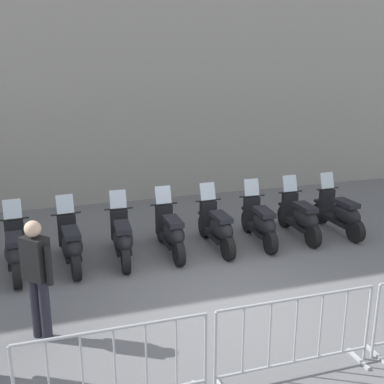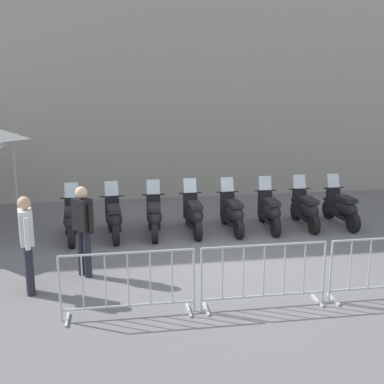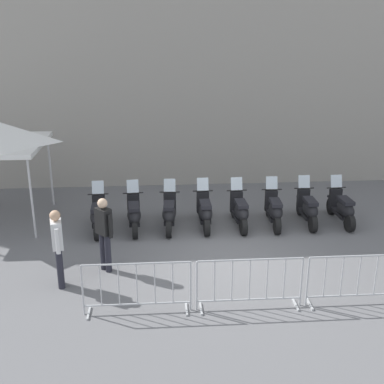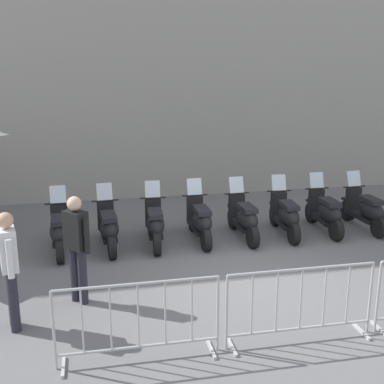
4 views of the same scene
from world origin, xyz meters
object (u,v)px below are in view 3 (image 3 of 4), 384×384
at_px(motorcycle_0, 98,216).
at_px(officer_near_row_end, 104,230).
at_px(motorcycle_4, 240,211).
at_px(motorcycle_5, 274,210).
at_px(barrier_segment_1, 249,284).
at_px(officer_mid_plaza, 58,244).
at_px(motorcycle_3, 205,212).
at_px(barrier_segment_2, 358,280).
at_px(motorcycle_2, 169,213).
at_px(motorcycle_6, 308,209).
at_px(barrier_segment_0, 137,288).
at_px(motorcycle_7, 342,208).
at_px(motorcycle_1, 134,214).

relative_size(motorcycle_0, officer_near_row_end, 1.00).
relative_size(motorcycle_4, motorcycle_5, 1.00).
distance_m(barrier_segment_1, officer_mid_plaza, 4.02).
relative_size(motorcycle_3, barrier_segment_1, 0.82).
bearing_deg(barrier_segment_2, officer_near_row_end, 161.13).
height_order(motorcycle_2, officer_near_row_end, officer_near_row_end).
bearing_deg(officer_near_row_end, motorcycle_6, 23.32).
relative_size(motorcycle_0, barrier_segment_0, 0.82).
bearing_deg(motorcycle_0, motorcycle_7, 0.59).
bearing_deg(barrier_segment_0, barrier_segment_1, 0.19).
bearing_deg(barrier_segment_0, motorcycle_3, 67.25).
distance_m(motorcycle_3, motorcycle_6, 2.86).
relative_size(motorcycle_6, officer_near_row_end, 1.00).
relative_size(motorcycle_1, barrier_segment_1, 0.82).
xyz_separation_m(motorcycle_1, barrier_segment_2, (4.57, -3.97, 0.07)).
relative_size(motorcycle_4, officer_near_row_end, 1.00).
relative_size(barrier_segment_0, barrier_segment_1, 1.00).
bearing_deg(barrier_segment_1, motorcycle_3, 96.93).
relative_size(barrier_segment_2, officer_mid_plaza, 1.21).
height_order(motorcycle_0, motorcycle_7, same).
bearing_deg(motorcycle_7, motorcycle_5, -179.37).
xyz_separation_m(motorcycle_6, barrier_segment_1, (-2.37, -4.04, 0.07)).
relative_size(motorcycle_1, barrier_segment_2, 0.82).
xyz_separation_m(motorcycle_1, motorcycle_4, (2.86, 0.01, 0.00)).
height_order(motorcycle_3, motorcycle_4, same).
xyz_separation_m(motorcycle_2, motorcycle_6, (3.81, 0.05, 0.00)).
distance_m(motorcycle_1, motorcycle_4, 2.86).
bearing_deg(motorcycle_0, motorcycle_4, 0.53).
relative_size(motorcycle_1, barrier_segment_0, 0.82).
bearing_deg(motorcycle_7, motorcycle_2, -179.63).
bearing_deg(motorcycle_2, officer_mid_plaza, -129.65).
xyz_separation_m(motorcycle_5, barrier_segment_0, (-3.59, -4.01, 0.07)).
bearing_deg(barrier_segment_0, motorcycle_2, 79.66).
xyz_separation_m(motorcycle_7, barrier_segment_1, (-3.32, -4.02, 0.07)).
height_order(motorcycle_6, officer_near_row_end, officer_near_row_end).
bearing_deg(officer_mid_plaza, barrier_segment_2, -10.44).
bearing_deg(officer_mid_plaza, motorcycle_1, 63.26).
relative_size(motorcycle_7, officer_mid_plaza, 1.00).
distance_m(motorcycle_6, officer_near_row_end, 5.80).
xyz_separation_m(motorcycle_3, motorcycle_4, (0.95, -0.03, 0.00)).
xyz_separation_m(barrier_segment_0, officer_mid_plaza, (-1.66, 1.12, 0.46)).
height_order(motorcycle_5, officer_near_row_end, officer_near_row_end).
bearing_deg(motorcycle_2, motorcycle_5, 0.20).
height_order(barrier_segment_1, officer_mid_plaza, officer_mid_plaza).
bearing_deg(officer_near_row_end, motorcycle_4, 33.25).
bearing_deg(motorcycle_5, barrier_segment_2, -79.16).
bearing_deg(motorcycle_1, motorcycle_0, -178.58).
distance_m(motorcycle_1, motorcycle_7, 5.71).
bearing_deg(motorcycle_3, motorcycle_0, -178.74).
bearing_deg(barrier_segment_0, motorcycle_7, 36.23).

